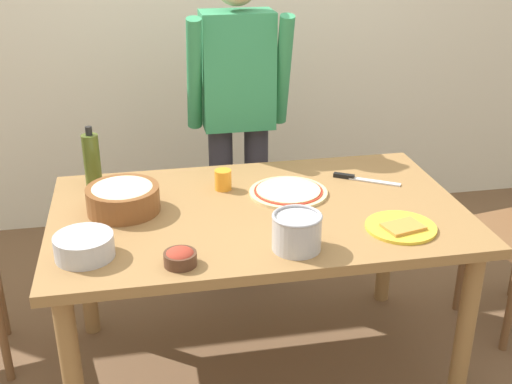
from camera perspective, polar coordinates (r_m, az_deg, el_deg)
ground at (r=2.93m, az=0.19°, el=-15.02°), size 8.00×8.00×0.00m
wall_back at (r=3.89m, az=-4.46°, el=15.97°), size 5.60×0.10×2.60m
dining_table at (r=2.56m, az=0.21°, el=-3.33°), size 1.60×0.96×0.76m
person_cook at (r=3.16m, az=-1.59°, el=7.38°), size 0.49×0.25×1.62m
pizza_raw_on_board at (r=2.65m, az=2.87°, el=0.02°), size 0.32×0.32×0.02m
plate_with_slice at (r=2.42m, az=12.68°, el=-3.03°), size 0.26×0.26×0.02m
popcorn_bowl at (r=2.53m, az=-11.66°, el=-0.38°), size 0.28×0.28×0.11m
mixing_bowl_steel at (r=2.24m, az=-14.92°, el=-4.64°), size 0.20×0.20×0.08m
small_sauce_bowl at (r=2.14m, az=-6.70°, el=-5.73°), size 0.11×0.11×0.06m
olive_oil_bottle at (r=2.78m, az=-14.28°, el=2.82°), size 0.07×0.07×0.26m
steel_pot at (r=2.21m, az=3.62°, el=-3.49°), size 0.17×0.17×0.13m
cup_orange at (r=2.68m, az=-2.92°, el=1.09°), size 0.07×0.07×0.08m
chef_knife at (r=2.81m, az=9.01°, el=1.19°), size 0.26×0.17×0.02m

